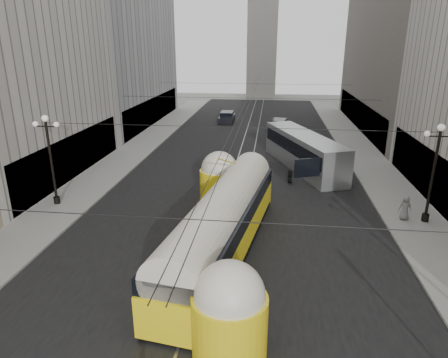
% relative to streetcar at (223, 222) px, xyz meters
% --- Properties ---
extents(road, '(20.00, 85.00, 0.02)m').
position_rel_streetcar_xyz_m(road, '(-0.08, 19.98, -1.91)').
color(road, black).
rests_on(road, ground).
extents(sidewalk_left, '(4.00, 72.00, 0.15)m').
position_rel_streetcar_xyz_m(sidewalk_left, '(-12.08, 23.48, -1.83)').
color(sidewalk_left, gray).
rests_on(sidewalk_left, ground).
extents(sidewalk_right, '(4.00, 72.00, 0.15)m').
position_rel_streetcar_xyz_m(sidewalk_right, '(11.92, 23.48, -1.83)').
color(sidewalk_right, gray).
rests_on(sidewalk_right, ground).
extents(rail_left, '(0.12, 85.00, 0.04)m').
position_rel_streetcar_xyz_m(rail_left, '(-0.83, 19.98, -1.91)').
color(rail_left, gray).
rests_on(rail_left, ground).
extents(rail_right, '(0.12, 85.00, 0.04)m').
position_rel_streetcar_xyz_m(rail_right, '(0.67, 19.98, -1.91)').
color(rail_right, gray).
rests_on(rail_right, ground).
extents(building_left_far, '(12.60, 28.60, 28.60)m').
position_rel_streetcar_xyz_m(building_left_far, '(-20.07, 35.48, 12.40)').
color(building_left_far, '#999999').
rests_on(building_left_far, ground).
extents(distant_tower, '(6.00, 6.00, 31.36)m').
position_rel_streetcar_xyz_m(distant_tower, '(-0.08, 67.48, 13.06)').
color(distant_tower, '#B2AFA8').
rests_on(distant_tower, ground).
extents(lamppost_left_mid, '(1.86, 0.44, 6.37)m').
position_rel_streetcar_xyz_m(lamppost_left_mid, '(-12.68, 5.48, 1.84)').
color(lamppost_left_mid, black).
rests_on(lamppost_left_mid, sidewalk_left).
extents(lamppost_right_mid, '(1.86, 0.44, 6.37)m').
position_rel_streetcar_xyz_m(lamppost_right_mid, '(12.52, 5.48, 1.84)').
color(lamppost_right_mid, black).
rests_on(lamppost_right_mid, sidewalk_right).
extents(catenary, '(25.00, 72.00, 0.23)m').
position_rel_streetcar_xyz_m(catenary, '(0.04, 18.97, 3.98)').
color(catenary, black).
rests_on(catenary, ground).
extents(streetcar, '(5.13, 17.61, 3.90)m').
position_rel_streetcar_xyz_m(streetcar, '(0.00, 0.00, 0.00)').
color(streetcar, yellow).
rests_on(streetcar, ground).
extents(city_bus, '(6.97, 13.14, 3.22)m').
position_rel_streetcar_xyz_m(city_bus, '(5.43, 16.64, -0.14)').
color(city_bus, '#A7AAAC').
rests_on(city_bus, ground).
extents(sedan_white_far, '(2.94, 5.21, 1.55)m').
position_rel_streetcar_xyz_m(sedan_white_far, '(3.34, 32.87, -1.20)').
color(sedan_white_far, silver).
rests_on(sedan_white_far, ground).
extents(sedan_dark_far, '(2.01, 4.85, 1.53)m').
position_rel_streetcar_xyz_m(sedan_dark_far, '(-4.08, 38.25, -1.21)').
color(sedan_dark_far, black).
rests_on(sedan_dark_far, ground).
extents(pedestrian_crossing_b, '(0.70, 0.88, 1.78)m').
position_rel_streetcar_xyz_m(pedestrian_crossing_b, '(1.74, -7.74, -1.02)').
color(pedestrian_crossing_b, '#AEACA2').
rests_on(pedestrian_crossing_b, ground).
extents(pedestrian_sidewalk_right, '(0.80, 0.49, 1.63)m').
position_rel_streetcar_xyz_m(pedestrian_sidewalk_right, '(11.24, 5.61, -0.94)').
color(pedestrian_sidewalk_right, slate).
rests_on(pedestrian_sidewalk_right, sidewalk_right).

